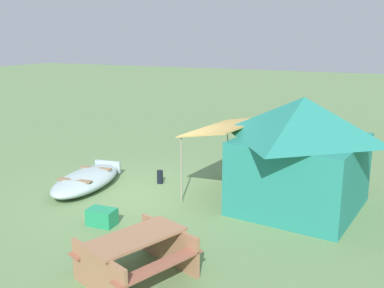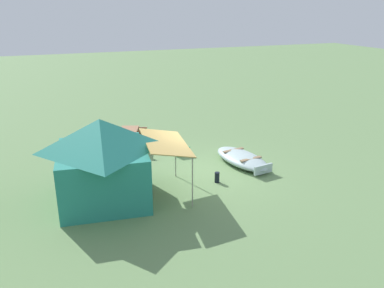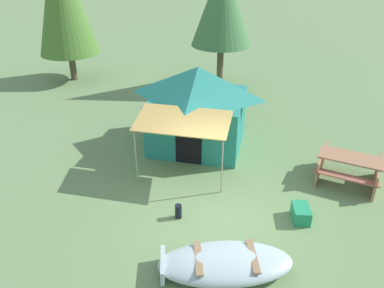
{
  "view_description": "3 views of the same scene",
  "coord_description": "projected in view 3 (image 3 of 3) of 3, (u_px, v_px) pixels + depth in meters",
  "views": [
    {
      "loc": [
        9.01,
        5.34,
        3.85
      ],
      "look_at": [
        -0.75,
        0.76,
        1.21
      ],
      "focal_mm": 41.92,
      "sensor_mm": 36.0,
      "label": 1
    },
    {
      "loc": [
        -11.76,
        4.97,
        5.58
      ],
      "look_at": [
        -0.33,
        0.44,
        1.26
      ],
      "focal_mm": 36.9,
      "sensor_mm": 36.0,
      "label": 2
    },
    {
      "loc": [
        0.14,
        -7.27,
        5.86
      ],
      "look_at": [
        -0.72,
        1.42,
        1.09
      ],
      "focal_mm": 35.66,
      "sensor_mm": 36.0,
      "label": 3
    }
  ],
  "objects": [
    {
      "name": "picnic_table",
      "position": [
        349.0,
        166.0,
        10.18
      ],
      "size": [
        2.01,
        1.9,
        0.75
      ],
      "color": "#9D6F4E",
      "rests_on": "ground_plane"
    },
    {
      "name": "cooler_box",
      "position": [
        301.0,
        213.0,
        8.9
      ],
      "size": [
        0.4,
        0.59,
        0.35
      ],
      "primitive_type": "cube",
      "rotation": [
        0.0,
        0.0,
        1.62
      ],
      "color": "#218F5B",
      "rests_on": "ground_plane"
    },
    {
      "name": "pine_tree_back_left",
      "position": [
        222.0,
        3.0,
        15.16
      ],
      "size": [
        2.49,
        2.49,
        5.23
      ],
      "color": "brown",
      "rests_on": "ground_plane"
    },
    {
      "name": "canvas_cabin_tent",
      "position": [
        198.0,
        106.0,
        11.61
      ],
      "size": [
        3.25,
        4.2,
        2.54
      ],
      "color": "#248173",
      "rests_on": "ground_plane"
    },
    {
      "name": "fuel_can",
      "position": [
        178.0,
        211.0,
        8.95
      ],
      "size": [
        0.22,
        0.22,
        0.35
      ],
      "primitive_type": "cylinder",
      "rotation": [
        0.0,
        0.0,
        2.63
      ],
      "color": "black",
      "rests_on": "ground_plane"
    },
    {
      "name": "ground_plane",
      "position": [
        216.0,
        213.0,
        9.17
      ],
      "size": [
        80.0,
        80.0,
        0.0
      ],
      "primitive_type": "plane",
      "color": "#668854"
    },
    {
      "name": "beached_rowboat",
      "position": [
        225.0,
        263.0,
        7.49
      ],
      "size": [
        2.82,
        1.57,
        0.42
      ],
      "color": "#A1B8BA",
      "rests_on": "ground_plane"
    }
  ]
}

